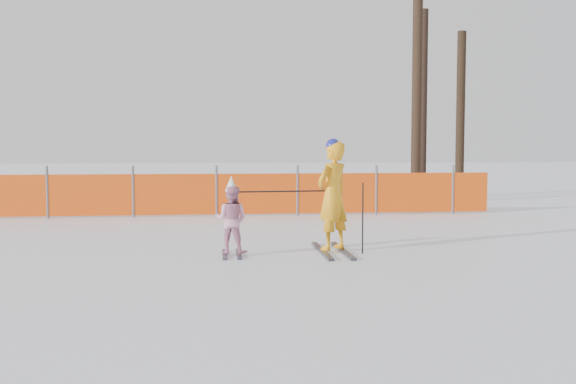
# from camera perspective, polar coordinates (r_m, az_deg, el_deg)

# --- Properties ---
(ground) EXTENTS (120.00, 120.00, 0.00)m
(ground) POSITION_cam_1_polar(r_m,az_deg,el_deg) (9.59, 0.34, -6.18)
(ground) COLOR white
(ground) RESTS_ON ground
(adult) EXTENTS (0.76, 1.69, 1.84)m
(adult) POSITION_cam_1_polar(r_m,az_deg,el_deg) (10.35, 3.99, -0.34)
(adult) COLOR black
(adult) RESTS_ON ground
(child) EXTENTS (0.63, 0.91, 1.25)m
(child) POSITION_cam_1_polar(r_m,az_deg,el_deg) (10.08, -5.05, -2.41)
(child) COLOR black
(child) RESTS_ON ground
(ski_poles) EXTENTS (1.97, 0.21, 1.13)m
(ski_poles) POSITION_cam_1_polar(r_m,az_deg,el_deg) (10.19, 2.76, -1.03)
(ski_poles) COLOR black
(ski_poles) RESTS_ON ground
(safety_fence) EXTENTS (14.95, 0.06, 1.25)m
(safety_fence) POSITION_cam_1_polar(r_m,az_deg,el_deg) (15.79, -8.48, -0.18)
(safety_fence) COLOR #595960
(safety_fence) RESTS_ON ground
(tree_trunks) EXTENTS (2.70, 2.96, 6.22)m
(tree_trunks) POSITION_cam_1_polar(r_m,az_deg,el_deg) (21.06, 12.97, 7.38)
(tree_trunks) COLOR black
(tree_trunks) RESTS_ON ground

